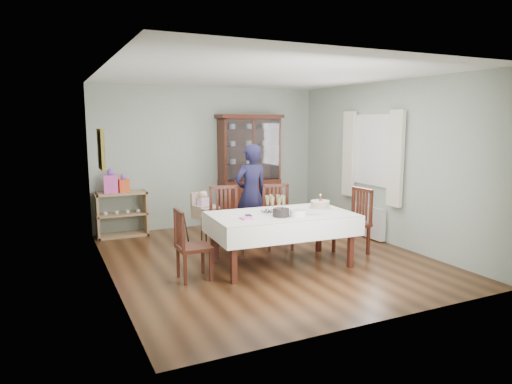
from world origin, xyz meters
TOP-DOWN VIEW (x-y plane):
  - floor at (0.00, 0.00)m, footprint 5.00×5.00m
  - room_shell at (0.00, 0.53)m, footprint 5.00×5.00m
  - dining_table at (0.02, -0.44)m, footprint 2.06×1.25m
  - china_cabinet at (0.75, 2.26)m, footprint 1.30×0.48m
  - sideboard at (-1.75, 2.28)m, footprint 0.90×0.38m
  - picture_frame at (-2.22, 0.80)m, footprint 0.04×0.48m
  - window at (2.22, 0.30)m, footprint 0.04×1.02m
  - curtain_left at (2.16, -0.32)m, footprint 0.07×0.30m
  - curtain_right at (2.16, 0.92)m, footprint 0.07×0.30m
  - radiator at (2.16, 0.30)m, footprint 0.10×0.80m
  - chair_far_left at (-0.47, 0.42)m, footprint 0.54×0.54m
  - chair_far_right at (0.42, 0.42)m, footprint 0.56×0.56m
  - chair_end_left at (-1.29, -0.45)m, footprint 0.42×0.42m
  - chair_end_right at (1.32, -0.35)m, footprint 0.49×0.49m
  - woman at (0.17, 0.94)m, footprint 0.65×0.46m
  - high_chair at (-0.67, 0.95)m, footprint 0.53×0.53m
  - champagne_tray at (-0.03, -0.34)m, footprint 0.40×0.40m
  - birthday_cake at (0.70, -0.38)m, footprint 0.32×0.32m
  - plate_stack_dark at (-0.08, -0.62)m, footprint 0.30×0.30m
  - plate_stack_white at (0.12, -0.72)m, footprint 0.27×0.27m
  - napkin_stack at (-0.58, -0.57)m, footprint 0.15×0.15m
  - cutlery at (-0.51, -0.40)m, footprint 0.13×0.17m
  - cake_knife at (0.34, -0.71)m, footprint 0.27×0.15m
  - gift_bag_pink at (-1.91, 2.26)m, footprint 0.26×0.19m
  - gift_bag_orange at (-1.70, 2.26)m, footprint 0.19×0.15m

SIDE VIEW (x-z plane):
  - floor at x=0.00m, z-range 0.00..0.00m
  - chair_end_left at x=-1.29m, z-range -0.19..0.74m
  - radiator at x=2.16m, z-range 0.02..0.57m
  - chair_end_right at x=1.32m, z-range -0.20..0.81m
  - chair_far_right at x=0.42m, z-range -0.21..0.81m
  - chair_far_left at x=-0.47m, z-range -0.21..0.84m
  - high_chair at x=-0.67m, z-range -0.10..0.83m
  - dining_table at x=0.02m, z-range 0.00..0.76m
  - sideboard at x=-1.75m, z-range 0.00..0.80m
  - cutlery at x=-0.51m, z-range 0.76..0.77m
  - cake_knife at x=0.34m, z-range 0.76..0.77m
  - napkin_stack at x=-0.58m, z-range 0.76..0.78m
  - plate_stack_white at x=0.12m, z-range 0.76..0.85m
  - plate_stack_dark at x=-0.08m, z-range 0.76..0.87m
  - birthday_cake at x=0.70m, z-range 0.71..0.93m
  - woman at x=0.17m, z-range 0.00..1.67m
  - champagne_tray at x=-0.03m, z-range 0.72..0.96m
  - gift_bag_orange at x=-1.70m, z-range 0.78..1.11m
  - gift_bag_pink at x=-1.91m, z-range 0.78..1.21m
  - china_cabinet at x=0.75m, z-range 0.04..2.21m
  - curtain_left at x=2.16m, z-range 0.67..2.23m
  - curtain_right at x=2.16m, z-range 0.67..2.23m
  - window at x=2.22m, z-range 0.94..2.16m
  - picture_frame at x=-2.22m, z-range 1.36..1.94m
  - room_shell at x=0.00m, z-range -0.80..4.20m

